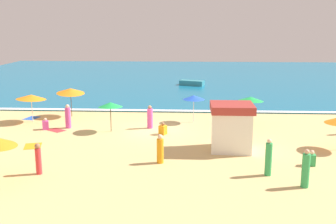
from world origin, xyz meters
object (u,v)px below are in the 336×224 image
Objects in this scene: beach_umbrella_1 at (31,97)px; beachgoer_2 at (68,117)px; beachgoer_11 at (150,118)px; beachgoer_3 at (306,170)px; beachgoer_6 at (312,159)px; lifeguard_cabana at (231,127)px; beach_umbrella_0 at (194,97)px; beach_umbrella_4 at (110,105)px; beachgoer_5 at (38,159)px; beach_umbrella_5 at (251,99)px; beach_umbrella_6 at (71,91)px; beachgoer_1 at (46,125)px; beachgoer_8 at (269,158)px; beachgoer_4 at (160,150)px; beachgoer_0 at (163,129)px; small_boat_0 at (192,83)px.

beachgoer_2 is at bearing -26.69° from beach_umbrella_1.
beachgoer_2 is 5.77m from beachgoer_11.
beachgoer_3 is 3.17m from beachgoer_6.
lifeguard_cabana is 4.75m from beachgoer_6.
beach_umbrella_4 reaches higher than beach_umbrella_0.
beach_umbrella_4 is 1.31× the size of beachgoer_5.
beach_umbrella_5 is 13.85m from beach_umbrella_6.
beachgoer_1 is at bearing -165.65° from beach_umbrella_0.
lifeguard_cabana is at bearing -34.66° from beach_umbrella_6.
beachgoer_8 is (15.52, -10.09, -1.03)m from beach_umbrella_1.
beachgoer_4 is at bearing -53.65° from beach_umbrella_6.
beach_umbrella_5 is at bearing 11.53° from beachgoer_11.
beach_umbrella_4 is at bearing 170.58° from beachgoer_0.
beach_umbrella_1 reaches higher than beachgoer_8.
beachgoer_4 is (7.79, -10.59, -1.32)m from beach_umbrella_6.
beachgoer_8 is (13.15, -12.10, -1.18)m from beach_umbrella_6.
lifeguard_cabana is at bearing -107.67° from beach_umbrella_5.
beachgoer_6 is (6.04, -9.12, -1.52)m from beach_umbrella_0.
beach_umbrella_5 is at bearing -77.20° from small_boat_0.
small_boat_0 is (8.79, 19.88, -0.40)m from beachgoer_2.
beachgoer_3 is 2.15× the size of beachgoer_6.
beach_umbrella_1 is at bearing 159.70° from beach_umbrella_4.
beach_umbrella_4 is 0.79× the size of beach_umbrella_5.
beachgoer_6 is (15.66, -10.58, -1.69)m from beach_umbrella_6.
beach_umbrella_5 is 10.26m from beachgoer_8.
beach_umbrella_1 is at bearing 171.39° from beachgoer_11.
beach_umbrella_0 is (-2.11, 6.65, 0.48)m from lifeguard_cabana.
beachgoer_4 is at bearing -93.82° from small_boat_0.
beach_umbrella_5 reaches higher than beachgoer_0.
beach_umbrella_5 is at bearing -6.17° from beach_umbrella_0.
beach_umbrella_0 is 11.04m from beachgoer_6.
beachgoer_2 is at bearing 168.70° from beachgoer_0.
beach_umbrella_6 is 1.93× the size of beachgoer_5.
small_boat_0 is at bearing 99.43° from beachgoer_3.
beachgoer_3 is at bearing -35.77° from beachgoer_2.
beach_umbrella_0 reaches higher than beachgoer_2.
beach_umbrella_0 is at bearing 31.83° from beachgoer_11.
beachgoer_6 is at bearing -34.04° from beach_umbrella_6.
beach_umbrella_1 is 1.71× the size of beachgoer_11.
beachgoer_5 is 0.85× the size of beachgoer_8.
beachgoer_4 is 1.89× the size of beachgoer_6.
lifeguard_cabana is 7.00m from beach_umbrella_0.
beach_umbrella_0 is at bearing 55.32° from beachgoer_5.
beach_umbrella_4 is 12.03m from beachgoer_8.
lifeguard_cabana is 14.28m from beach_umbrella_6.
beachgoer_1 is at bearing 158.33° from beachgoer_6.
beachgoer_1 is (-10.29, -2.63, -1.53)m from beach_umbrella_0.
beach_umbrella_4 reaches higher than beachgoer_4.
beachgoer_0 is 0.52× the size of beachgoer_5.
beach_umbrella_1 is 6.78m from beach_umbrella_4.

